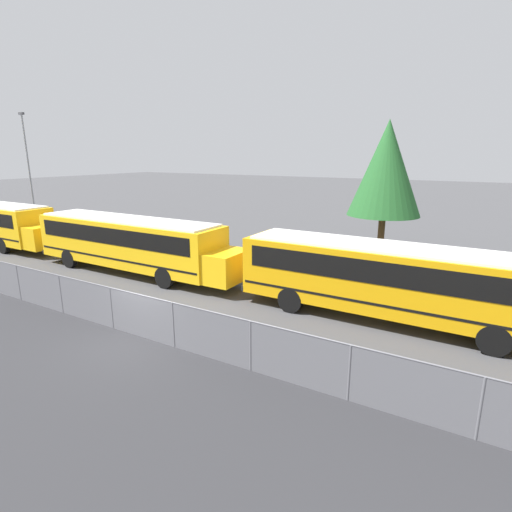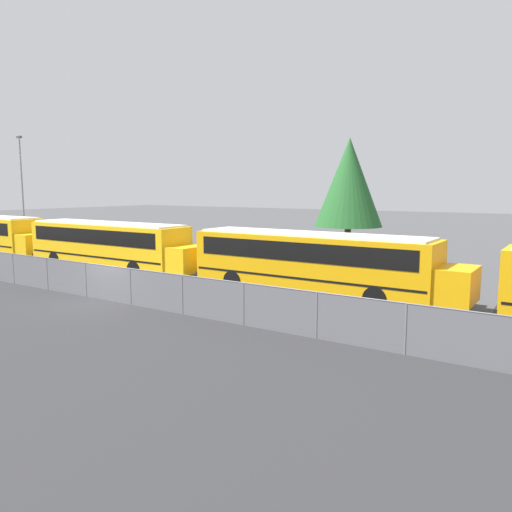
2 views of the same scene
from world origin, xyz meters
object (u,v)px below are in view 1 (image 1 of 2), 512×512
(school_bus_3, at_px, (131,240))
(tree_1, at_px, (386,169))
(school_bus_4, at_px, (397,278))
(light_pole, at_px, (28,165))

(school_bus_3, xyz_separation_m, tree_1, (10.79, 11.73, 3.70))
(school_bus_3, distance_m, school_bus_4, 14.05)
(school_bus_3, height_order, tree_1, tree_1)
(school_bus_4, distance_m, light_pole, 36.09)
(school_bus_3, height_order, school_bus_4, same)
(school_bus_4, bearing_deg, school_bus_3, -178.69)
(school_bus_3, relative_size, light_pole, 1.32)
(school_bus_3, height_order, light_pole, light_pole)
(tree_1, bearing_deg, light_pole, -172.28)
(tree_1, bearing_deg, school_bus_3, -132.59)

